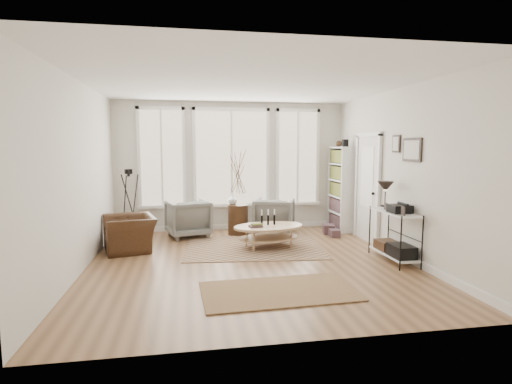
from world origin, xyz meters
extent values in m
plane|color=olive|center=(0.00, 0.00, 0.00)|extent=(5.50, 5.50, 0.00)
plane|color=white|center=(0.00, 0.00, 2.90)|extent=(5.50, 5.50, 0.00)
cube|color=silver|center=(0.00, 2.75, 1.45)|extent=(5.20, 0.04, 2.90)
cube|color=silver|center=(0.00, -2.75, 1.45)|extent=(5.20, 0.04, 2.90)
cube|color=silver|center=(-2.60, 0.00, 1.45)|extent=(0.04, 5.50, 2.90)
cube|color=silver|center=(2.60, 0.00, 1.45)|extent=(0.04, 5.50, 2.90)
cube|color=white|center=(0.00, 2.74, 0.06)|extent=(5.10, 0.04, 0.12)
cube|color=white|center=(2.58, 0.00, 0.06)|extent=(0.03, 5.40, 0.12)
cube|color=#CFB28A|center=(0.00, 2.73, 1.65)|extent=(1.60, 0.03, 2.10)
cube|color=#CFB28A|center=(-1.55, 2.73, 1.65)|extent=(0.90, 0.03, 2.10)
cube|color=#CFB28A|center=(1.55, 2.73, 1.65)|extent=(0.90, 0.03, 2.10)
cube|color=white|center=(0.00, 2.71, 1.65)|extent=(1.74, 0.06, 2.24)
cube|color=white|center=(-1.55, 2.71, 1.65)|extent=(1.04, 0.06, 2.24)
cube|color=white|center=(1.55, 2.71, 1.65)|extent=(1.04, 0.06, 2.24)
cube|color=white|center=(0.00, 2.69, 0.57)|extent=(4.10, 0.12, 0.06)
cube|color=silver|center=(2.58, 1.15, 1.05)|extent=(0.04, 0.88, 2.10)
cube|color=white|center=(2.56, 1.15, 1.30)|extent=(0.01, 0.55, 1.20)
cube|color=white|center=(2.56, 0.66, 1.05)|extent=(0.06, 0.08, 2.18)
cube|color=white|center=(2.56, 1.64, 1.05)|extent=(0.06, 0.08, 2.18)
cube|color=white|center=(2.56, 1.15, 2.14)|extent=(0.06, 1.06, 0.08)
sphere|color=black|center=(2.53, 0.82, 1.00)|extent=(0.06, 0.06, 0.06)
cube|color=white|center=(2.43, 1.81, 0.95)|extent=(0.30, 0.03, 1.90)
cube|color=white|center=(2.43, 2.63, 0.95)|extent=(0.30, 0.03, 1.90)
cube|color=white|center=(2.58, 2.23, 0.95)|extent=(0.02, 0.85, 1.90)
cube|color=white|center=(2.43, 2.23, 0.95)|extent=(0.30, 0.81, 1.90)
cube|color=brown|center=(2.43, 2.23, 0.95)|extent=(0.24, 0.75, 1.76)
cube|color=black|center=(2.43, 2.02, 1.98)|extent=(0.12, 0.10, 0.16)
sphere|color=#3B2414|center=(2.43, 2.38, 1.97)|extent=(0.14, 0.14, 0.14)
cube|color=white|center=(2.38, -0.30, 0.12)|extent=(0.37, 1.07, 0.03)
cube|color=white|center=(2.38, -0.30, 0.82)|extent=(0.37, 1.07, 0.02)
cylinder|color=black|center=(2.20, -0.83, 0.42)|extent=(0.02, 0.02, 0.85)
cylinder|color=black|center=(2.56, -0.83, 0.42)|extent=(0.02, 0.02, 0.85)
cylinder|color=black|center=(2.20, 0.23, 0.42)|extent=(0.02, 0.02, 0.85)
cylinder|color=black|center=(2.56, 0.23, 0.42)|extent=(0.02, 0.02, 0.85)
cylinder|color=black|center=(2.38, 0.05, 0.88)|extent=(0.14, 0.14, 0.02)
cylinder|color=black|center=(2.38, 0.05, 1.01)|extent=(0.02, 0.02, 0.30)
cone|color=black|center=(2.38, 0.05, 1.21)|extent=(0.28, 0.28, 0.18)
cube|color=black|center=(2.38, -0.45, 0.91)|extent=(0.32, 0.30, 0.13)
cube|color=black|center=(2.38, -0.55, 0.23)|extent=(0.32, 0.45, 0.20)
cube|color=#3B2414|center=(2.38, -0.08, 0.21)|extent=(0.32, 0.40, 0.16)
cube|color=black|center=(2.28, -0.72, 0.91)|extent=(0.02, 0.10, 0.14)
cube|color=black|center=(2.28, -0.18, 0.91)|extent=(0.02, 0.10, 0.12)
cube|color=black|center=(2.58, -0.40, 1.85)|extent=(0.03, 0.52, 0.38)
cube|color=white|center=(2.56, -0.40, 1.85)|extent=(0.01, 0.44, 0.30)
cube|color=black|center=(2.58, 0.10, 1.95)|extent=(0.03, 0.24, 0.30)
cube|color=white|center=(2.56, 0.10, 1.95)|extent=(0.01, 0.18, 0.24)
cube|color=brown|center=(0.23, 0.97, 0.01)|extent=(2.71, 2.14, 0.01)
cube|color=brown|center=(0.16, -1.39, 0.01)|extent=(2.05, 1.20, 0.01)
ellipsoid|color=tan|center=(0.49, 0.91, 0.19)|extent=(1.25, 0.90, 0.03)
ellipsoid|color=tan|center=(0.49, 0.91, 0.40)|extent=(1.46, 1.06, 0.04)
cylinder|color=tan|center=(0.12, 0.70, 0.19)|extent=(0.04, 0.04, 0.38)
cylinder|color=tan|center=(0.87, 0.70, 0.19)|extent=(0.04, 0.04, 0.38)
cylinder|color=tan|center=(0.12, 1.12, 0.19)|extent=(0.04, 0.04, 0.38)
cylinder|color=tan|center=(0.87, 1.12, 0.19)|extent=(0.04, 0.04, 0.38)
cylinder|color=black|center=(0.37, 0.96, 0.52)|extent=(0.04, 0.04, 0.19)
cylinder|color=black|center=(0.49, 0.96, 0.52)|extent=(0.04, 0.04, 0.19)
cylinder|color=black|center=(0.62, 0.96, 0.52)|extent=(0.04, 0.04, 0.19)
cube|color=#2D5229|center=(0.24, 0.81, 0.46)|extent=(0.23, 0.17, 0.06)
imported|color=slate|center=(-1.00, 2.14, 0.39)|extent=(1.03, 1.04, 0.78)
imported|color=slate|center=(0.88, 2.15, 0.39)|extent=(1.08, 1.09, 0.78)
cylinder|color=#3B2414|center=(0.07, 2.14, 0.33)|extent=(0.44, 0.44, 0.65)
imported|color=silver|center=(-0.04, 2.22, 0.76)|extent=(0.25, 0.25, 0.22)
imported|color=#3B2414|center=(-2.06, 1.15, 0.32)|extent=(1.17, 1.08, 0.64)
cylinder|color=black|center=(-2.20, 2.22, 1.32)|extent=(0.06, 0.06, 0.06)
cube|color=black|center=(-2.20, 2.22, 1.39)|extent=(0.17, 0.14, 0.10)
cylinder|color=black|center=(-2.20, 2.14, 1.39)|extent=(0.06, 0.08, 0.06)
cube|color=brown|center=(2.05, 1.90, 0.10)|extent=(0.30, 0.35, 0.20)
cube|color=brown|center=(2.05, 1.56, 0.08)|extent=(0.20, 0.25, 0.16)
camera|label=1|loc=(-0.99, -6.33, 1.90)|focal=28.00mm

